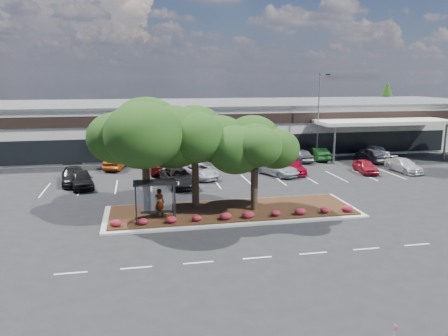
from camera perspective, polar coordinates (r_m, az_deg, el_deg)
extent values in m
plane|color=black|center=(28.26, 6.91, -8.02)|extent=(160.00, 160.00, 0.00)
cube|color=beige|center=(60.18, -3.16, 5.52)|extent=(80.00, 20.00, 6.00)
cube|color=#4B4B4D|center=(59.92, -3.19, 8.47)|extent=(80.40, 20.40, 0.30)
cube|color=black|center=(50.12, -1.53, 6.35)|extent=(80.00, 0.25, 1.20)
cube|color=black|center=(50.52, -1.51, 2.74)|extent=(60.00, 0.18, 2.60)
cube|color=#B10C19|center=(49.39, -8.43, 6.15)|extent=(6.00, 0.12, 1.00)
cube|color=beige|center=(54.95, 20.07, 5.71)|extent=(16.00, 5.00, 0.40)
cylinder|color=slate|center=(50.16, 14.20, 2.89)|extent=(0.24, 0.24, 4.20)
cylinder|color=slate|center=(57.56, 26.92, 3.08)|extent=(0.24, 0.24, 4.20)
cube|color=#ABABA6|center=(31.38, 1.14, -5.76)|extent=(18.00, 6.00, 0.15)
cube|color=#422516|center=(31.35, 1.14, -5.54)|extent=(17.20, 5.20, 0.12)
cube|color=silver|center=(23.52, -19.40, -12.82)|extent=(1.60, 0.12, 0.01)
cube|color=silver|center=(23.26, -11.39, -12.64)|extent=(1.60, 0.12, 0.01)
cube|color=silver|center=(23.43, -3.36, -12.23)|extent=(1.60, 0.12, 0.01)
cube|color=silver|center=(24.04, 4.37, -11.60)|extent=(1.60, 0.12, 0.01)
cube|color=silver|center=(25.04, 11.57, -10.83)|extent=(1.60, 0.12, 0.01)
cube|color=silver|center=(26.39, 18.09, -9.99)|extent=(1.60, 0.12, 0.01)
cube|color=silver|center=(28.04, 23.88, -9.13)|extent=(1.60, 0.12, 0.01)
cube|color=silver|center=(40.67, -22.37, -2.67)|extent=(0.12, 5.00, 0.01)
cube|color=silver|center=(40.19, -18.17, -2.54)|extent=(0.12, 5.00, 0.01)
cube|color=silver|center=(39.92, -13.89, -2.38)|extent=(0.12, 5.00, 0.01)
cube|color=silver|center=(39.88, -9.58, -2.21)|extent=(0.12, 5.00, 0.01)
cube|color=silver|center=(40.07, -5.29, -2.03)|extent=(0.12, 5.00, 0.01)
cube|color=silver|center=(40.48, -1.06, -1.84)|extent=(0.12, 5.00, 0.01)
cube|color=silver|center=(41.10, 3.06, -1.64)|extent=(0.12, 5.00, 0.01)
cube|color=silver|center=(41.93, 7.03, -1.45)|extent=(0.12, 5.00, 0.01)
cube|color=silver|center=(42.95, 10.84, -1.25)|extent=(0.12, 5.00, 0.01)
cube|color=silver|center=(44.16, 14.45, -1.06)|extent=(0.12, 5.00, 0.01)
cube|color=silver|center=(45.53, 17.86, -0.88)|extent=(0.12, 5.00, 0.01)
cube|color=silver|center=(47.05, 21.05, -0.70)|extent=(0.12, 5.00, 0.01)
cylinder|color=black|center=(29.77, -11.44, -4.09)|extent=(0.08, 0.08, 2.50)
cylinder|color=black|center=(29.85, -6.63, -3.89)|extent=(0.08, 0.08, 2.50)
cylinder|color=black|center=(28.52, -11.44, -4.80)|extent=(0.08, 0.08, 2.50)
cylinder|color=black|center=(28.60, -6.41, -4.58)|extent=(0.08, 0.08, 2.50)
cube|color=black|center=(28.83, -9.06, -1.87)|extent=(2.75, 1.55, 0.10)
cube|color=silver|center=(29.75, -9.04, -3.76)|extent=(2.30, 0.03, 2.00)
cube|color=black|center=(29.63, -8.95, -5.69)|extent=(2.00, 0.35, 0.06)
cone|color=#1C3E12|center=(81.37, 20.37, 7.50)|extent=(3.96, 3.96, 9.00)
imported|color=#594C47|center=(29.88, -8.46, -4.49)|extent=(0.78, 0.59, 1.94)
cube|color=#ABABA6|center=(52.45, 11.97, 1.27)|extent=(0.50, 0.50, 0.40)
cylinder|color=slate|center=(51.80, 12.21, 6.74)|extent=(0.14, 0.14, 9.65)
cube|color=slate|center=(51.83, 12.89, 11.89)|extent=(0.91, 0.27, 0.14)
cube|color=black|center=(52.06, 13.39, 11.79)|extent=(0.47, 0.33, 0.18)
cube|color=#ED3E9E|center=(17.13, 21.53, -18.77)|extent=(0.02, 0.14, 0.18)
imported|color=black|center=(41.99, -19.08, -0.97)|extent=(2.75, 5.30, 1.47)
imported|color=black|center=(40.27, -18.09, -1.39)|extent=(2.66, 4.75, 1.53)
imported|color=black|center=(39.05, -5.95, -1.26)|extent=(3.43, 5.86, 1.53)
imported|color=#B1B3BC|center=(41.97, -3.28, -0.41)|extent=(3.84, 5.44, 1.38)
imported|color=#9DA4A9|center=(43.43, 7.06, -0.10)|extent=(3.96, 5.27, 1.33)
imported|color=maroon|center=(44.73, 8.81, 0.26)|extent=(2.11, 4.94, 1.42)
imported|color=maroon|center=(46.47, 18.00, 0.20)|extent=(2.04, 4.08, 1.34)
imported|color=silver|center=(48.36, 22.40, 0.32)|extent=(2.22, 4.76, 1.34)
imported|color=maroon|center=(47.43, -13.93, 0.76)|extent=(2.55, 4.81, 1.51)
imported|color=silver|center=(43.98, -6.85, 0.12)|extent=(2.75, 5.14, 1.42)
imported|color=maroon|center=(44.80, -7.12, 0.48)|extent=(4.32, 6.49, 1.66)
imported|color=silver|center=(46.93, -4.06, 0.86)|extent=(1.47, 4.09, 1.34)
imported|color=navy|center=(47.49, 2.03, 1.18)|extent=(3.25, 6.03, 1.61)
imported|color=#505057|center=(51.01, 9.87, 1.69)|extent=(2.14, 4.57, 1.51)
imported|color=#19491B|center=(52.43, 12.03, 1.86)|extent=(1.66, 4.53, 1.48)
imported|color=#4F5055|center=(52.80, 18.70, 1.64)|extent=(2.11, 4.82, 1.61)
imported|color=silver|center=(55.78, 18.95, 2.09)|extent=(2.17, 4.64, 1.54)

